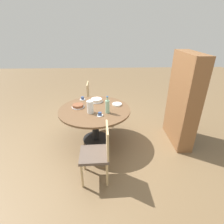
# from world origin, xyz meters

# --- Properties ---
(ground_plane) EXTENTS (14.00, 14.00, 0.00)m
(ground_plane) POSITION_xyz_m (0.00, 0.00, 0.00)
(ground_plane) COLOR brown
(dining_table) EXTENTS (1.37, 1.37, 0.70)m
(dining_table) POSITION_xyz_m (0.00, 0.00, 0.58)
(dining_table) COLOR black
(dining_table) RESTS_ON ground_plane
(chair_a) EXTENTS (0.43, 0.43, 0.91)m
(chair_a) POSITION_xyz_m (-1.01, -0.08, 0.49)
(chair_a) COLOR tan
(chair_a) RESTS_ON ground_plane
(chair_b) EXTENTS (0.43, 0.43, 0.91)m
(chair_b) POSITION_xyz_m (1.01, 0.10, 0.49)
(chair_b) COLOR tan
(chair_b) RESTS_ON ground_plane
(bookshelf) EXTENTS (0.90, 0.28, 1.74)m
(bookshelf) POSITION_xyz_m (0.06, 1.65, 0.88)
(bookshelf) COLOR brown
(bookshelf) RESTS_ON ground_plane
(coffee_pot) EXTENTS (0.12, 0.12, 0.27)m
(coffee_pot) POSITION_xyz_m (0.16, -0.07, 0.83)
(coffee_pot) COLOR white
(coffee_pot) RESTS_ON dining_table
(water_bottle) EXTENTS (0.08, 0.08, 0.32)m
(water_bottle) POSITION_xyz_m (0.17, 0.25, 0.83)
(water_bottle) COLOR #99C6A3
(water_bottle) RESTS_ON dining_table
(cake_main) EXTENTS (0.26, 0.26, 0.07)m
(cake_main) POSITION_xyz_m (-0.36, 0.02, 0.73)
(cake_main) COLOR silver
(cake_main) RESTS_ON dining_table
(cake_second) EXTENTS (0.24, 0.24, 0.06)m
(cake_second) POSITION_xyz_m (-0.10, -0.33, 0.73)
(cake_second) COLOR silver
(cake_second) RESTS_ON dining_table
(cup_a) EXTENTS (0.12, 0.12, 0.06)m
(cup_a) POSITION_xyz_m (-0.49, -0.28, 0.73)
(cup_a) COLOR white
(cup_a) RESTS_ON dining_table
(cup_b) EXTENTS (0.12, 0.12, 0.06)m
(cup_b) POSITION_xyz_m (0.28, 0.11, 0.73)
(cup_b) COLOR white
(cup_b) RESTS_ON dining_table
(plate_stack) EXTENTS (0.19, 0.19, 0.03)m
(plate_stack) POSITION_xyz_m (-0.18, 0.44, 0.72)
(plate_stack) COLOR white
(plate_stack) RESTS_ON dining_table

